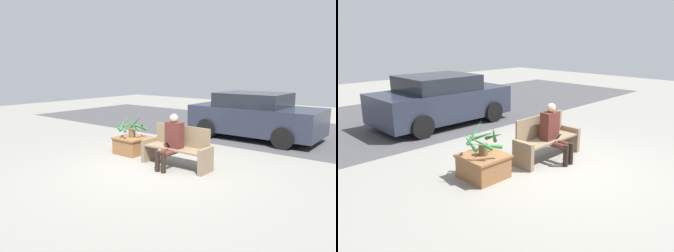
# 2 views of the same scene
# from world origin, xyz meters

# --- Properties ---
(ground_plane) EXTENTS (30.00, 30.00, 0.00)m
(ground_plane) POSITION_xyz_m (0.00, 0.00, 0.00)
(ground_plane) COLOR gray
(road_surface) EXTENTS (20.00, 6.00, 0.01)m
(road_surface) POSITION_xyz_m (0.00, 5.94, 0.00)
(road_surface) COLOR #424244
(road_surface) RESTS_ON ground_plane
(bench) EXTENTS (1.62, 0.49, 0.89)m
(bench) POSITION_xyz_m (0.24, 0.57, 0.41)
(bench) COLOR #7A664C
(bench) RESTS_ON ground_plane
(person_seated) EXTENTS (0.37, 0.63, 1.17)m
(person_seated) POSITION_xyz_m (0.23, 0.37, 0.62)
(person_seated) COLOR #51231E
(person_seated) RESTS_ON ground_plane
(planter_box) EXTENTS (0.76, 0.76, 0.42)m
(planter_box) POSITION_xyz_m (-1.32, 0.74, 0.23)
(planter_box) COLOR brown
(planter_box) RESTS_ON ground_plane
(potted_plant) EXTENTS (0.76, 0.77, 0.59)m
(potted_plant) POSITION_xyz_m (-1.32, 0.72, 0.69)
(potted_plant) COLOR brown
(potted_plant) RESTS_ON planter_box
(parked_car) EXTENTS (3.83, 1.98, 1.40)m
(parked_car) POSITION_xyz_m (0.30, 4.43, 0.70)
(parked_car) COLOR #232838
(parked_car) RESTS_ON ground_plane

